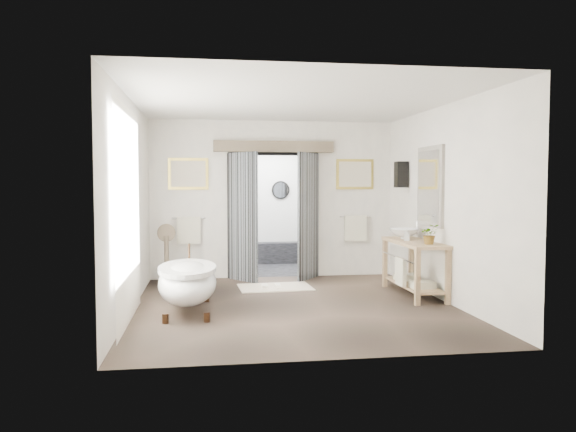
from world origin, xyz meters
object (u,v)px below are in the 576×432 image
object	(u,v)px
clawfoot_tub	(187,281)
basin	(404,234)
rug	(275,287)
vanity	(413,263)

from	to	relation	value
clawfoot_tub	basin	world-z (taller)	basin
rug	vanity	bearing A→B (deg)	-24.58
clawfoot_tub	vanity	xyz separation A→B (m)	(3.44, 0.65, 0.09)
basin	rug	bearing A→B (deg)	172.92
rug	basin	distance (m)	2.31
vanity	clawfoot_tub	bearing A→B (deg)	-169.38
rug	basin	size ratio (longest dim) A/B	2.45
clawfoot_tub	vanity	distance (m)	3.51
rug	basin	bearing A→B (deg)	-16.05
clawfoot_tub	basin	size ratio (longest dim) A/B	3.56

